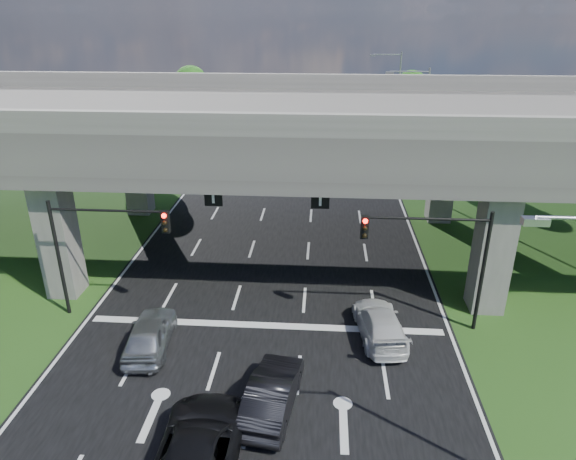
# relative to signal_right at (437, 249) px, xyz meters

# --- Properties ---
(ground) EXTENTS (160.00, 160.00, 0.00)m
(ground) POSITION_rel_signal_right_xyz_m (-7.82, -3.94, -4.19)
(ground) COLOR #224416
(ground) RESTS_ON ground
(road) EXTENTS (18.00, 120.00, 0.03)m
(road) POSITION_rel_signal_right_xyz_m (-7.82, 6.06, -4.17)
(road) COLOR black
(road) RESTS_ON ground
(overpass) EXTENTS (80.00, 15.00, 10.00)m
(overpass) POSITION_rel_signal_right_xyz_m (-7.82, 8.06, 3.73)
(overpass) COLOR #353330
(overpass) RESTS_ON ground
(warehouse) EXTENTS (20.00, 10.00, 4.00)m
(warehouse) POSITION_rel_signal_right_xyz_m (-33.82, 31.06, -2.19)
(warehouse) COLOR #9E9E99
(warehouse) RESTS_ON ground
(signal_right) EXTENTS (5.76, 0.54, 6.00)m
(signal_right) POSITION_rel_signal_right_xyz_m (0.00, 0.00, 0.00)
(signal_right) COLOR black
(signal_right) RESTS_ON ground
(signal_left) EXTENTS (5.76, 0.54, 6.00)m
(signal_left) POSITION_rel_signal_right_xyz_m (-15.65, 0.00, 0.00)
(signal_left) COLOR black
(signal_left) RESTS_ON ground
(streetlight_far) EXTENTS (3.38, 0.25, 10.00)m
(streetlight_far) POSITION_rel_signal_right_xyz_m (2.27, 20.06, 1.66)
(streetlight_far) COLOR gray
(streetlight_far) RESTS_ON ground
(streetlight_beyond) EXTENTS (3.38, 0.25, 10.00)m
(streetlight_beyond) POSITION_rel_signal_right_xyz_m (2.27, 36.06, 1.66)
(streetlight_beyond) COLOR gray
(streetlight_beyond) RESTS_ON ground
(tree_left_near) EXTENTS (4.50, 4.50, 7.80)m
(tree_left_near) POSITION_rel_signal_right_xyz_m (-21.78, 22.06, 0.63)
(tree_left_near) COLOR black
(tree_left_near) RESTS_ON ground
(tree_left_mid) EXTENTS (3.91, 3.90, 6.76)m
(tree_left_mid) POSITION_rel_signal_right_xyz_m (-24.78, 30.06, -0.01)
(tree_left_mid) COLOR black
(tree_left_mid) RESTS_ON ground
(tree_left_far) EXTENTS (4.80, 4.80, 8.32)m
(tree_left_far) POSITION_rel_signal_right_xyz_m (-20.78, 38.06, 0.95)
(tree_left_far) COLOR black
(tree_left_far) RESTS_ON ground
(tree_right_near) EXTENTS (4.20, 4.20, 7.28)m
(tree_right_near) POSITION_rel_signal_right_xyz_m (5.22, 24.06, 0.31)
(tree_right_near) COLOR black
(tree_right_near) RESTS_ON ground
(tree_right_mid) EXTENTS (3.91, 3.90, 6.76)m
(tree_right_mid) POSITION_rel_signal_right_xyz_m (8.22, 32.06, -0.01)
(tree_right_mid) COLOR black
(tree_right_mid) RESTS_ON ground
(tree_right_far) EXTENTS (4.50, 4.50, 7.80)m
(tree_right_far) POSITION_rel_signal_right_xyz_m (4.22, 40.06, 0.63)
(tree_right_far) COLOR black
(tree_right_far) RESTS_ON ground
(car_silver) EXTENTS (2.19, 4.61, 1.52)m
(car_silver) POSITION_rel_signal_right_xyz_m (-12.75, -2.55, -3.40)
(car_silver) COLOR #ADB1B5
(car_silver) RESTS_ON road
(car_dark) EXTENTS (2.24, 4.82, 1.53)m
(car_dark) POSITION_rel_signal_right_xyz_m (-6.92, -6.03, -3.39)
(car_dark) COLOR black
(car_dark) RESTS_ON road
(car_white) EXTENTS (2.53, 4.98, 1.38)m
(car_white) POSITION_rel_signal_right_xyz_m (-2.42, -0.94, -3.46)
(car_white) COLOR silver
(car_white) RESTS_ON road
(car_trailing) EXTENTS (2.81, 5.94, 1.64)m
(car_trailing) POSITION_rel_signal_right_xyz_m (-9.06, -9.02, -3.34)
(car_trailing) COLOR black
(car_trailing) RESTS_ON road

